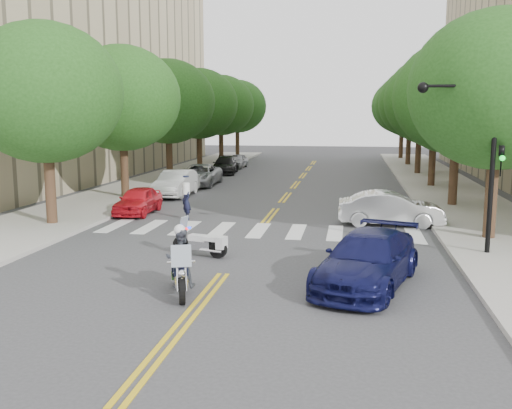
% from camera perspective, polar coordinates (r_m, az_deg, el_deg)
% --- Properties ---
extents(ground, '(140.00, 140.00, 0.00)m').
position_cam_1_polar(ground, '(17.07, -3.27, -6.96)').
color(ground, '#38383A').
rests_on(ground, ground).
extents(sidewalk_left, '(5.00, 60.00, 0.15)m').
position_cam_1_polar(sidewalk_left, '(40.48, -9.54, 2.33)').
color(sidewalk_left, '#9E9991').
rests_on(sidewalk_left, ground).
extents(sidewalk_right, '(5.00, 60.00, 0.15)m').
position_cam_1_polar(sidewalk_right, '(38.73, 18.11, 1.71)').
color(sidewalk_right, '#9E9991').
rests_on(sidewalk_right, ground).
extents(tree_l_0, '(6.40, 6.40, 8.45)m').
position_cam_1_polar(tree_l_0, '(25.30, -20.35, 10.41)').
color(tree_l_0, '#382316').
rests_on(tree_l_0, ground).
extents(tree_l_1, '(6.40, 6.40, 8.45)m').
position_cam_1_polar(tree_l_1, '(32.50, -13.26, 10.29)').
color(tree_l_1, '#382316').
rests_on(tree_l_1, ground).
extents(tree_l_2, '(6.40, 6.40, 8.45)m').
position_cam_1_polar(tree_l_2, '(40.00, -8.78, 10.13)').
color(tree_l_2, '#382316').
rests_on(tree_l_2, ground).
extents(tree_l_3, '(6.40, 6.40, 8.45)m').
position_cam_1_polar(tree_l_3, '(47.67, -5.74, 9.99)').
color(tree_l_3, '#382316').
rests_on(tree_l_3, ground).
extents(tree_l_4, '(6.40, 6.40, 8.45)m').
position_cam_1_polar(tree_l_4, '(55.43, -3.54, 9.87)').
color(tree_l_4, '#382316').
rests_on(tree_l_4, ground).
extents(tree_l_5, '(6.40, 6.40, 8.45)m').
position_cam_1_polar(tree_l_5, '(63.25, -1.89, 9.78)').
color(tree_l_5, '#382316').
rests_on(tree_l_5, ground).
extents(tree_r_0, '(6.40, 6.40, 8.45)m').
position_cam_1_polar(tree_r_0, '(22.61, 23.04, 10.49)').
color(tree_r_0, '#382316').
rests_on(tree_r_0, ground).
extents(tree_r_1, '(6.40, 6.40, 8.45)m').
position_cam_1_polar(tree_r_1, '(30.45, 19.53, 10.12)').
color(tree_r_1, '#382316').
rests_on(tree_r_1, ground).
extents(tree_r_2, '(6.40, 6.40, 8.45)m').
position_cam_1_polar(tree_r_2, '(38.36, 17.47, 9.88)').
color(tree_r_2, '#382316').
rests_on(tree_r_2, ground).
extents(tree_r_3, '(6.40, 6.40, 8.45)m').
position_cam_1_polar(tree_r_3, '(46.30, 16.11, 9.72)').
color(tree_r_3, '#382316').
rests_on(tree_r_3, ground).
extents(tree_r_4, '(6.40, 6.40, 8.45)m').
position_cam_1_polar(tree_r_4, '(54.25, 15.16, 9.60)').
color(tree_r_4, '#382316').
rests_on(tree_r_4, ground).
extents(tree_r_5, '(6.40, 6.40, 8.45)m').
position_cam_1_polar(tree_r_5, '(62.22, 14.44, 9.51)').
color(tree_r_5, '#382316').
rests_on(tree_r_5, ground).
extents(traffic_signal_pole, '(2.82, 0.42, 6.00)m').
position_cam_1_polar(traffic_signal_pole, '(19.94, 21.34, 5.61)').
color(traffic_signal_pole, black).
rests_on(traffic_signal_pole, ground).
extents(motorcycle_police, '(1.06, 2.23, 1.87)m').
position_cam_1_polar(motorcycle_police, '(15.19, -7.58, -5.79)').
color(motorcycle_police, black).
rests_on(motorcycle_police, ground).
extents(motorcycle_parked, '(1.99, 0.83, 1.31)m').
position_cam_1_polar(motorcycle_parked, '(19.06, -5.22, -3.87)').
color(motorcycle_parked, black).
rests_on(motorcycle_parked, ground).
extents(officer_standing, '(0.66, 0.69, 1.59)m').
position_cam_1_polar(officer_standing, '(25.86, -6.98, 0.27)').
color(officer_standing, black).
rests_on(officer_standing, ground).
extents(convertible, '(4.44, 1.66, 1.45)m').
position_cam_1_polar(convertible, '(24.88, 13.30, -0.41)').
color(convertible, silver).
rests_on(convertible, ground).
extents(sedan_blue, '(3.47, 5.47, 1.48)m').
position_cam_1_polar(sedan_blue, '(16.01, 11.11, -5.46)').
color(sedan_blue, '#0F113F').
rests_on(sedan_blue, ground).
extents(parked_car_a, '(1.63, 3.82, 1.29)m').
position_cam_1_polar(parked_car_a, '(27.68, -11.70, 0.40)').
color(parked_car_a, red).
rests_on(parked_car_a, ground).
extents(parked_car_b, '(1.64, 4.58, 1.50)m').
position_cam_1_polar(parked_car_b, '(33.26, -8.00, 2.11)').
color(parked_car_b, silver).
rests_on(parked_car_b, ground).
extents(parked_car_c, '(2.46, 5.11, 1.40)m').
position_cam_1_polar(parked_car_c, '(38.16, -5.69, 2.96)').
color(parked_car_c, '#9FA1A6').
rests_on(parked_car_c, ground).
extents(parked_car_d, '(2.34, 4.78, 1.34)m').
position_cam_1_polar(parked_car_d, '(45.78, -3.11, 3.95)').
color(parked_car_d, black).
rests_on(parked_car_d, ground).
extents(parked_car_e, '(1.54, 3.69, 1.25)m').
position_cam_1_polar(parked_car_e, '(50.55, -1.90, 4.38)').
color(parked_car_e, '#AAA9AF').
rests_on(parked_car_e, ground).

